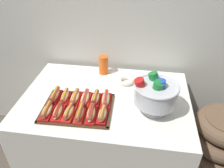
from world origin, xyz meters
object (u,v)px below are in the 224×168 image
floor_vase (217,145)px  hot_dog_2 (69,112)px  hot_dog_3 (80,113)px  donut (126,81)px  hot_dog_0 (47,111)px  hot_dog_6 (55,95)px  hot_dog_11 (106,99)px  serving_tray (78,108)px  hot_dog_5 (102,115)px  cup_stack (103,65)px  hot_dog_8 (75,97)px  punch_bowl (155,93)px  hot_dog_4 (91,114)px  hot_dog_10 (95,98)px  buffet_table (106,132)px  hot_dog_9 (85,98)px  hot_dog_1 (58,112)px  hot_dog_7 (65,97)px

floor_vase → hot_dog_2: size_ratio=7.18×
hot_dog_3 → donut: hot_dog_3 is taller
hot_dog_0 → hot_dog_6: 0.17m
hot_dog_3 → hot_dog_11: 0.22m
serving_tray → hot_dog_6: bearing=158.2°
donut → hot_dog_5: bearing=-103.9°
serving_tray → cup_stack: 0.51m
hot_dog_8 → hot_dog_0: bearing=-130.3°
hot_dog_0 → punch_bowl: (0.71, 0.16, 0.11)m
hot_dog_4 → hot_dog_10: bearing=92.0°
buffet_table → hot_dog_5: (0.02, -0.24, 0.41)m
hot_dog_9 → hot_dog_11: size_ratio=0.98×
hot_dog_5 → hot_dog_11: (-0.01, 0.16, -0.00)m
hot_dog_1 → donut: size_ratio=1.29×
hot_dog_6 → donut: 0.58m
hot_dog_0 → punch_bowl: bearing=12.4°
hot_dog_8 → cup_stack: bearing=72.1°
hot_dog_4 → hot_dog_2: bearing=-178.0°
hot_dog_11 → floor_vase: bearing=10.6°
hot_dog_7 → hot_dog_9: bearing=2.0°
hot_dog_9 → hot_dog_6: bearing=-178.0°
hot_dog_3 → hot_dog_4: bearing=2.0°
hot_dog_0 → cup_stack: size_ratio=1.08×
hot_dog_4 → hot_dog_5: same height
hot_dog_5 → hot_dog_8: hot_dog_5 is taller
hot_dog_3 → hot_dog_9: 0.17m
hot_dog_2 → hot_dog_6: size_ratio=0.93×
buffet_table → hot_dog_10: hot_dog_10 is taller
hot_dog_4 → hot_dog_7: (-0.23, 0.16, -0.00)m
buffet_table → hot_dog_0: hot_dog_0 is taller
hot_dog_3 → hot_dog_8: 0.18m
punch_bowl → donut: 0.40m
floor_vase → hot_dog_6: 1.43m
hot_dog_9 → buffet_table: bearing=29.8°
hot_dog_8 → hot_dog_11: bearing=2.0°
hot_dog_2 → cup_stack: 0.60m
hot_dog_1 → punch_bowl: punch_bowl is taller
floor_vase → punch_bowl: size_ratio=4.02×
serving_tray → hot_dog_9: 0.09m
hot_dog_3 → hot_dog_10: size_ratio=1.10×
punch_bowl → hot_dog_10: bearing=177.3°
floor_vase → donut: bearing=172.2°
cup_stack → hot_dog_8: bearing=-107.9°
hot_dog_1 → hot_dog_2: hot_dog_2 is taller
punch_bowl → hot_dog_5: bearing=-156.7°
buffet_table → hot_dog_11: 0.42m
buffet_table → cup_stack: size_ratio=7.67×
buffet_table → donut: size_ratio=9.46×
hot_dog_0 → hot_dog_10: hot_dog_10 is taller
hot_dog_8 → hot_dog_1: bearing=-112.5°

